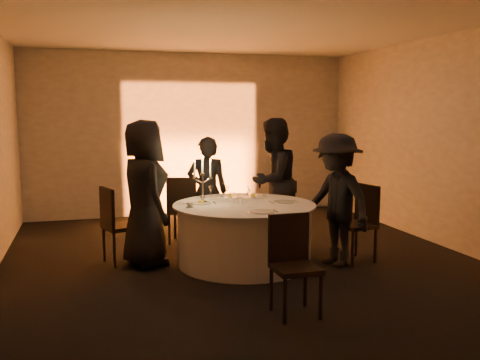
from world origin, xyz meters
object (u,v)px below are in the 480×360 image
object	(u,v)px
guest_back_right	(273,181)
chair_front	(293,258)
chair_left	(116,221)
guest_left	(144,193)
coffee_cup	(190,205)
guest_right	(336,200)
candelabra	(203,186)
banquet_table	(244,234)
chair_back_right	(275,201)
guest_back_left	(207,191)
chair_right	(360,218)
chair_back_left	(183,206)

from	to	relation	value
guest_back_right	chair_front	bearing A→B (deg)	37.08
chair_left	guest_left	distance (m)	0.52
chair_left	coffee_cup	xyz separation A→B (m)	(0.86, -0.49, 0.25)
guest_right	candelabra	bearing A→B (deg)	-128.80
guest_back_right	guest_right	bearing A→B (deg)	69.19
chair_front	candelabra	xyz separation A→B (m)	(-0.45, 1.96, 0.45)
banquet_table	chair_back_right	bearing A→B (deg)	54.12
guest_left	guest_back_left	bearing A→B (deg)	-67.00
chair_right	guest_left	xyz separation A→B (m)	(-2.69, 0.59, 0.36)
chair_right	chair_back_left	bearing A→B (deg)	-139.15
guest_left	guest_back_right	xyz separation A→B (m)	(1.93, 0.62, 0.00)
chair_front	candelabra	world-z (taller)	candelabra
chair_right	guest_back_left	bearing A→B (deg)	-140.07
chair_back_left	guest_back_left	xyz separation A→B (m)	(0.32, -0.20, 0.23)
chair_left	guest_back_left	distance (m)	1.47
banquet_table	guest_back_left	world-z (taller)	guest_back_left
chair_back_right	guest_left	world-z (taller)	guest_left
guest_right	chair_right	bearing A→B (deg)	83.34
chair_back_left	guest_left	size ratio (longest dim) A/B	0.54
chair_back_left	guest_right	size ratio (longest dim) A/B	0.60
banquet_table	guest_left	bearing A→B (deg)	165.57
guest_back_right	coffee_cup	world-z (taller)	guest_back_right
guest_back_left	chair_front	bearing A→B (deg)	107.32
chair_back_right	guest_right	xyz separation A→B (m)	(0.26, -1.51, 0.24)
guest_back_left	candelabra	size ratio (longest dim) A/B	2.56
guest_back_right	candelabra	bearing A→B (deg)	-7.16
banquet_table	guest_back_right	bearing A→B (deg)	52.69
guest_left	guest_right	xyz separation A→B (m)	(2.31, -0.67, -0.09)
chair_front	chair_back_left	bearing A→B (deg)	99.27
guest_back_left	chair_back_right	bearing A→B (deg)	-161.99
chair_back_right	guest_back_right	bearing A→B (deg)	28.18
coffee_cup	chair_back_left	bearing A→B (deg)	83.84
chair_left	guest_back_right	xyz separation A→B (m)	(2.27, 0.48, 0.36)
chair_right	guest_back_right	size ratio (longest dim) A/B	0.54
chair_left	chair_right	xyz separation A→B (m)	(3.03, -0.73, 0.01)
chair_left	chair_back_right	size ratio (longest dim) A/B	0.95
guest_right	coffee_cup	bearing A→B (deg)	-118.11
chair_back_left	guest_left	xyz separation A→B (m)	(-0.65, -0.94, 0.36)
chair_right	guest_right	distance (m)	0.47
chair_left	coffee_cup	size ratio (longest dim) A/B	8.93
guest_back_left	chair_right	bearing A→B (deg)	154.95
chair_back_right	chair_front	bearing A→B (deg)	40.59
guest_right	guest_left	bearing A→B (deg)	-124.26
chair_back_right	coffee_cup	size ratio (longest dim) A/B	9.43
banquet_table	chair_front	distance (m)	1.72
guest_right	coffee_cup	world-z (taller)	guest_right
chair_front	guest_left	bearing A→B (deg)	119.40
guest_right	banquet_table	bearing A→B (deg)	-126.16
guest_left	guest_back_left	xyz separation A→B (m)	(0.97, 0.74, -0.13)
chair_left	chair_front	xyz separation A→B (m)	(1.53, -2.17, -0.02)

